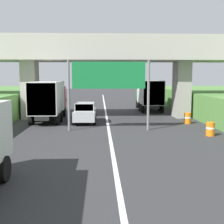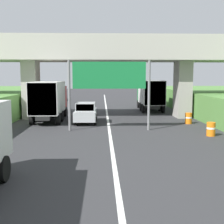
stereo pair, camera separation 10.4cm
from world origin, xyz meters
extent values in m
cube|color=white|center=(0.00, 22.51, 0.00)|extent=(0.20, 85.02, 0.01)
cube|color=#ADA89E|center=(0.00, 28.14, 5.86)|extent=(40.00, 4.80, 1.10)
cube|color=#ADA89E|center=(0.00, 25.92, 6.96)|extent=(40.00, 0.36, 1.10)
cube|color=#ADA89E|center=(0.00, 30.36, 6.96)|extent=(40.00, 0.36, 1.10)
cube|color=#9F9A91|center=(-7.13, 28.14, 2.65)|extent=(1.30, 2.20, 5.31)
cube|color=#9F9A91|center=(7.13, 28.14, 2.65)|extent=(1.30, 2.20, 5.31)
cylinder|color=slate|center=(-2.85, 21.25, 2.50)|extent=(0.18, 0.18, 5.01)
cylinder|color=slate|center=(2.85, 21.25, 2.50)|extent=(0.18, 0.18, 5.01)
cube|color=#167238|center=(0.00, 21.25, 3.96)|extent=(5.20, 0.12, 1.90)
cube|color=white|center=(0.00, 21.24, 3.96)|extent=(4.89, 0.01, 1.67)
cube|color=black|center=(5.02, 34.50, 0.66)|extent=(1.10, 7.30, 0.36)
cube|color=#236B38|center=(5.02, 37.10, 1.89)|extent=(2.10, 2.10, 2.10)
cube|color=#2D3842|center=(5.02, 38.12, 2.19)|extent=(1.89, 0.06, 0.90)
cube|color=silver|center=(5.02, 33.45, 2.14)|extent=(2.30, 5.20, 2.60)
cube|color=#A8A8A4|center=(5.02, 30.87, 2.14)|extent=(2.21, 0.04, 2.50)
cylinder|color=black|center=(4.05, 37.10, 0.48)|extent=(0.30, 0.96, 0.96)
cylinder|color=black|center=(5.99, 37.10, 0.48)|extent=(0.30, 0.96, 0.96)
cylinder|color=black|center=(3.95, 32.02, 0.48)|extent=(0.30, 0.96, 0.96)
cylinder|color=black|center=(6.09, 32.02, 0.48)|extent=(0.30, 0.96, 0.96)
cylinder|color=black|center=(3.95, 33.71, 0.48)|extent=(0.30, 0.96, 0.96)
cylinder|color=black|center=(6.09, 33.71, 0.48)|extent=(0.30, 0.96, 0.96)
cylinder|color=black|center=(-4.18, 10.63, 0.48)|extent=(0.30, 0.96, 0.96)
cube|color=black|center=(-5.10, 26.42, 0.66)|extent=(1.10, 7.30, 0.36)
cube|color=red|center=(-5.10, 29.02, 1.89)|extent=(2.10, 2.10, 2.10)
cube|color=#2D3842|center=(-5.10, 30.04, 2.19)|extent=(1.89, 0.06, 0.90)
cube|color=silver|center=(-5.10, 25.37, 2.14)|extent=(2.30, 5.20, 2.60)
cube|color=#A8A8A4|center=(-5.10, 22.79, 2.14)|extent=(2.21, 0.04, 2.50)
cylinder|color=black|center=(-6.07, 29.02, 0.48)|extent=(0.30, 0.96, 0.96)
cylinder|color=black|center=(-4.13, 29.02, 0.48)|extent=(0.30, 0.96, 0.96)
cylinder|color=black|center=(-6.17, 23.94, 0.48)|extent=(0.30, 0.96, 0.96)
cylinder|color=black|center=(-4.03, 23.94, 0.48)|extent=(0.30, 0.96, 0.96)
cylinder|color=black|center=(-6.17, 25.63, 0.48)|extent=(0.30, 0.96, 0.96)
cylinder|color=black|center=(-4.03, 25.63, 0.48)|extent=(0.30, 0.96, 0.96)
cube|color=#B2B5B7|center=(-1.89, 24.87, 0.70)|extent=(1.76, 4.10, 0.76)
cube|color=#B2B5B7|center=(-1.89, 24.72, 1.40)|extent=(1.56, 1.90, 0.64)
cube|color=#2D3842|center=(-1.89, 23.80, 1.40)|extent=(1.44, 0.06, 0.54)
cylinder|color=black|center=(-2.71, 26.14, 0.32)|extent=(0.22, 0.64, 0.64)
cylinder|color=black|center=(-1.07, 26.14, 0.32)|extent=(0.22, 0.64, 0.64)
cylinder|color=black|center=(-2.71, 23.60, 0.32)|extent=(0.22, 0.64, 0.64)
cylinder|color=black|center=(-1.07, 23.60, 0.32)|extent=(0.22, 0.64, 0.64)
cylinder|color=orange|center=(6.58, 18.90, 0.45)|extent=(0.56, 0.56, 0.90)
cylinder|color=white|center=(6.58, 18.90, 0.52)|extent=(0.57, 0.57, 0.12)
cylinder|color=orange|center=(6.59, 24.07, 0.45)|extent=(0.56, 0.56, 0.90)
cylinder|color=white|center=(6.59, 24.07, 0.52)|extent=(0.57, 0.57, 0.12)
camera|label=1|loc=(-0.63, -0.24, 3.83)|focal=48.32mm
camera|label=2|loc=(-0.53, -0.25, 3.83)|focal=48.32mm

